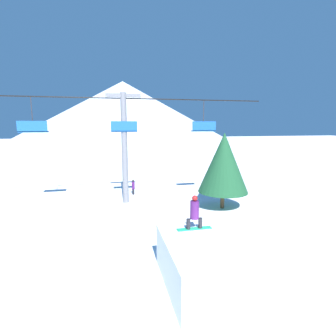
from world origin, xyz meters
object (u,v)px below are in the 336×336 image
at_px(snow_ramp, 199,264).
at_px(distant_skier, 133,186).
at_px(snowboarder, 195,213).
at_px(pine_tree_near, 224,163).

height_order(snow_ramp, distant_skier, snow_ramp).
bearing_deg(snowboarder, pine_tree_near, 57.96).
bearing_deg(pine_tree_near, distant_skier, 139.20).
distance_m(pine_tree_near, distant_skier, 7.79).
xyz_separation_m(pine_tree_near, distant_skier, (-5.60, 4.83, -2.45)).
relative_size(snowboarder, pine_tree_near, 0.27).
relative_size(snow_ramp, pine_tree_near, 0.75).
bearing_deg(distant_skier, snow_ramp, -84.89).
xyz_separation_m(snow_ramp, snowboarder, (0.21, 1.16, 1.47)).
distance_m(snowboarder, distant_skier, 11.80).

